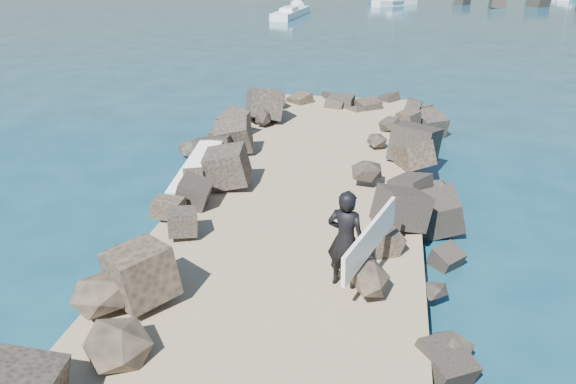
# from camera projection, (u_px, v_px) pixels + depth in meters

# --- Properties ---
(ground) EXTENTS (800.00, 800.00, 0.00)m
(ground) POSITION_uv_depth(u_px,v_px,m) (295.00, 231.00, 13.94)
(ground) COLOR #0F384C
(ground) RESTS_ON ground
(jetty) EXTENTS (6.00, 26.00, 0.60)m
(jetty) POSITION_uv_depth(u_px,v_px,m) (280.00, 262.00, 12.02)
(jetty) COLOR #8C7759
(jetty) RESTS_ON ground
(riprap_left) EXTENTS (2.60, 22.00, 1.00)m
(riprap_left) POSITION_uv_depth(u_px,v_px,m) (160.00, 231.00, 12.87)
(riprap_left) COLOR black
(riprap_left) RESTS_ON ground
(riprap_right) EXTENTS (2.60, 22.00, 1.00)m
(riprap_right) POSITION_uv_depth(u_px,v_px,m) (418.00, 254.00, 11.91)
(riprap_right) COLOR black
(riprap_right) RESTS_ON ground
(surfboard_resting) EXTENTS (0.77, 2.61, 0.09)m
(surfboard_resting) POSITION_uv_depth(u_px,v_px,m) (196.00, 171.00, 14.80)
(surfboard_resting) COLOR white
(surfboard_resting) RESTS_ON riprap_left
(surfer_with_board) EXTENTS (1.28, 2.31, 1.95)m
(surfer_with_board) POSITION_uv_depth(u_px,v_px,m) (349.00, 239.00, 10.30)
(surfer_with_board) COLOR black
(surfer_with_board) RESTS_ON jetty
(sailboat_b) EXTENTS (5.05, 5.44, 7.45)m
(sailboat_b) POSITION_uv_depth(u_px,v_px,m) (395.00, 2.00, 62.62)
(sailboat_b) COLOR white
(sailboat_b) RESTS_ON ground
(sailboat_a) EXTENTS (2.56, 7.91, 9.29)m
(sailboat_a) POSITION_uv_depth(u_px,v_px,m) (291.00, 13.00, 53.08)
(sailboat_a) COLOR white
(sailboat_a) RESTS_ON ground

